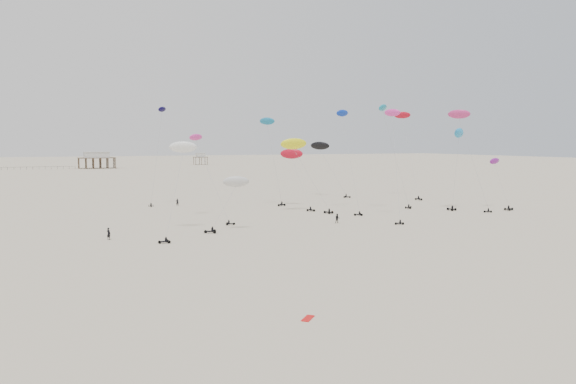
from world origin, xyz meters
name	(u,v)px	position (x,y,z in m)	size (l,w,h in m)	color
ground_plane	(162,186)	(0.00, 200.00, 0.00)	(900.00, 900.00, 0.00)	beige
pavilion_main	(97,161)	(-10.00, 350.00, 4.22)	(21.00, 13.00, 9.80)	brown
pavilion_small	(200,160)	(60.00, 380.00, 3.49)	(9.00, 7.00, 8.00)	brown
rig_0	(406,134)	(56.16, 134.56, 17.49)	(7.04, 16.72, 25.65)	black
rig_1	(271,144)	(13.00, 128.57, 14.76)	(5.49, 6.48, 21.44)	black
rig_2	(158,142)	(-12.05, 139.10, 15.43)	(5.96, 5.96, 24.05)	black
rig_3	(391,137)	(35.23, 110.82, 16.52)	(9.67, 4.75, 24.08)	black
rig_4	(294,161)	(17.35, 124.74, 10.89)	(5.57, 15.96, 16.50)	black
rig_5	(501,181)	(59.16, 101.33, 6.38)	(4.45, 8.49, 12.04)	black
rig_6	(458,147)	(49.45, 104.94, 14.15)	(7.51, 6.08, 18.66)	black
rig_7	(347,139)	(24.85, 112.67, 15.94)	(6.07, 15.10, 24.59)	black
rig_8	(230,193)	(-7.97, 94.89, 6.52)	(8.68, 4.17, 9.76)	black
rig_9	(206,162)	(-7.84, 111.36, 11.46)	(5.42, 17.11, 21.25)	black
rig_10	(394,140)	(27.25, 97.51, 15.67)	(7.98, 13.84, 23.75)	black
rig_11	(180,160)	(-15.93, 97.42, 12.22)	(9.37, 14.79, 18.90)	black
rig_12	(323,151)	(35.32, 145.07, 12.75)	(8.15, 12.50, 16.61)	black
rig_13	(298,152)	(13.67, 114.47, 13.25)	(9.62, 9.14, 16.97)	black
rig_15	(463,127)	(48.07, 101.67, 18.59)	(7.16, 8.81, 22.74)	black
spectator_0	(109,240)	(-28.34, 93.60, 0.00)	(0.82, 0.56, 2.24)	black
spectator_1	(337,223)	(13.35, 95.35, 0.00)	(1.03, 0.60, 2.10)	black
spectator_3	(177,206)	(-8.33, 136.22, 0.00)	(0.76, 0.52, 2.09)	black
grounded_kite_b	(308,319)	(-16.48, 45.27, 0.00)	(1.80, 0.70, 0.07)	red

